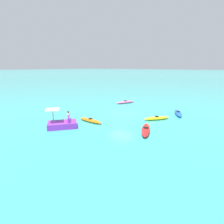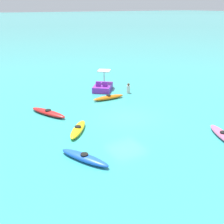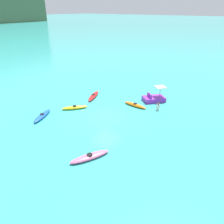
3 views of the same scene
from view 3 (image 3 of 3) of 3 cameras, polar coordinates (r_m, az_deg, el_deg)
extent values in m
plane|color=#38ADA8|center=(20.70, -1.82, -1.55)|extent=(600.00, 600.00, 0.00)
ellipsoid|color=pink|center=(15.43, -6.02, -11.88)|extent=(2.99, 1.78, 0.32)
cylinder|color=black|center=(15.32, -6.05, -11.34)|extent=(0.55, 0.55, 0.05)
ellipsoid|color=yellow|center=(22.77, -10.03, 1.20)|extent=(2.48, 2.14, 0.32)
cylinder|color=black|center=(22.70, -10.06, 1.62)|extent=(0.55, 0.55, 0.05)
ellipsoid|color=orange|center=(23.15, 6.25, 1.89)|extent=(0.62, 2.76, 0.32)
cylinder|color=black|center=(23.08, 6.28, 2.31)|extent=(0.36, 0.36, 0.05)
ellipsoid|color=blue|center=(21.82, -18.27, -0.96)|extent=(2.92, 1.81, 0.32)
cylinder|color=black|center=(21.74, -18.34, -0.52)|extent=(0.52, 0.52, 0.05)
ellipsoid|color=red|center=(25.55, -5.00, 4.35)|extent=(3.20, 1.92, 0.32)
cylinder|color=black|center=(25.48, -5.02, 4.73)|extent=(0.55, 0.55, 0.05)
cube|color=purple|center=(24.81, 11.18, 3.48)|extent=(2.81, 2.67, 0.50)
cube|color=purple|center=(24.68, 9.83, 4.65)|extent=(0.40, 0.44, 0.44)
cube|color=purple|center=(24.17, 10.36, 4.13)|extent=(0.40, 0.44, 0.44)
cylinder|color=#B2B2B7|center=(24.81, 12.83, 5.30)|extent=(0.08, 0.08, 1.10)
cube|color=silver|center=(24.61, 12.96, 6.58)|extent=(1.55, 1.55, 0.08)
cylinder|color=silver|center=(22.61, 12.29, 1.26)|extent=(0.45, 0.45, 0.65)
sphere|color=brown|center=(22.43, 12.40, 2.29)|extent=(0.22, 0.22, 0.22)
camera|label=1|loc=(37.36, 1.19, 19.31)|focal=28.39mm
camera|label=2|loc=(21.83, -54.82, 9.09)|focal=44.85mm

